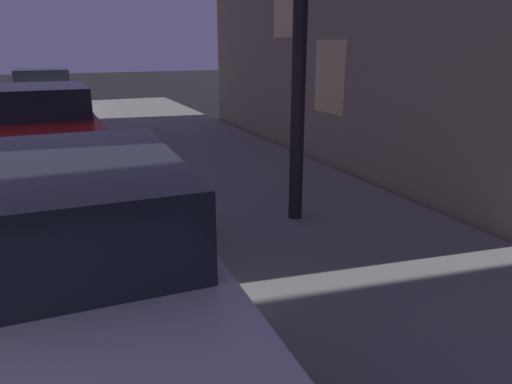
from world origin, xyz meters
TOP-DOWN VIEW (x-y plane):
  - car_silver at (2.85, 2.44)m, footprint 2.25×4.47m
  - car_red at (2.85, 8.79)m, footprint 1.99×4.42m
  - car_white at (2.85, 15.63)m, footprint 2.01×4.03m

SIDE VIEW (x-z plane):
  - car_white at x=2.85m, z-range -0.02..1.41m
  - car_red at x=2.85m, z-range -0.01..1.42m
  - car_silver at x=2.85m, z-range -0.01..1.42m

